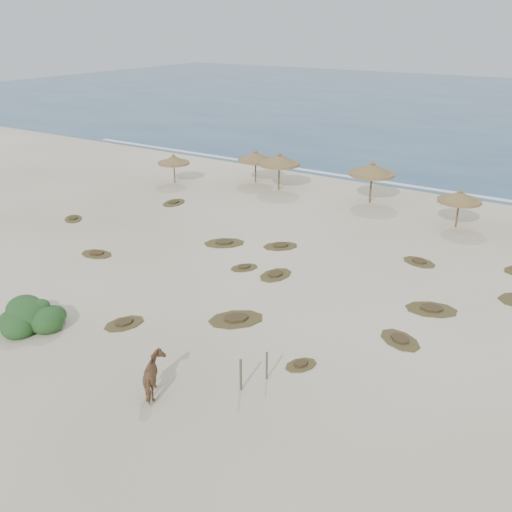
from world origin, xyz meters
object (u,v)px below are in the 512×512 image
object	(u,v)px
palapa_1	(256,157)
horse	(155,376)
bush	(29,317)
palapa_0	(174,160)

from	to	relation	value
palapa_1	horse	world-z (taller)	palapa_1
palapa_1	bush	distance (m)	25.79
bush	horse	bearing A→B (deg)	-4.71
palapa_0	horse	distance (m)	28.68
palapa_0	palapa_1	bearing A→B (deg)	33.85
bush	palapa_0	bearing A→B (deg)	115.09
palapa_1	bush	bearing A→B (deg)	-79.71
palapa_0	bush	bearing A→B (deg)	-64.91
horse	bush	size ratio (longest dim) A/B	0.54
palapa_1	horse	distance (m)	28.87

